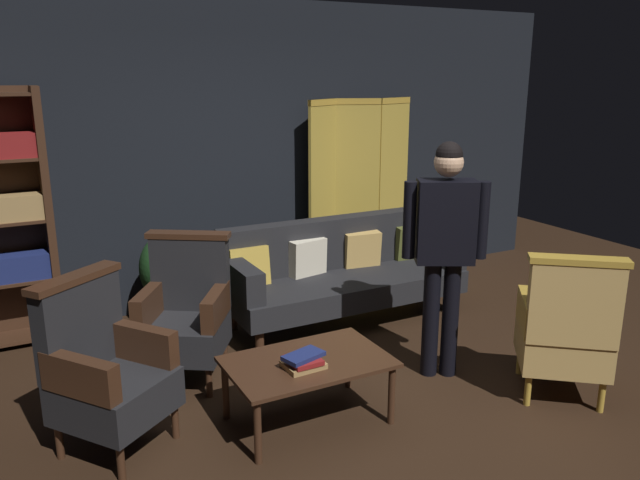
# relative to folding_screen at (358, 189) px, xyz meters

# --- Properties ---
(ground_plane) EXTENTS (10.00, 10.00, 0.00)m
(ground_plane) POSITION_rel_folding_screen_xyz_m (-1.22, -2.28, -0.99)
(ground_plane) COLOR black
(back_wall) EXTENTS (7.20, 0.10, 2.80)m
(back_wall) POSITION_rel_folding_screen_xyz_m (-1.22, 0.17, 0.41)
(back_wall) COLOR black
(back_wall) RESTS_ON ground_plane
(folding_screen) EXTENTS (1.28, 0.26, 1.90)m
(folding_screen) POSITION_rel_folding_screen_xyz_m (0.00, 0.00, 0.00)
(folding_screen) COLOR #B29338
(folding_screen) RESTS_ON ground_plane
(velvet_couch) EXTENTS (2.12, 0.78, 0.88)m
(velvet_couch) POSITION_rel_folding_screen_xyz_m (-0.67, -0.82, -0.53)
(velvet_couch) COLOR #382114
(velvet_couch) RESTS_ON ground_plane
(coffee_table) EXTENTS (1.00, 0.64, 0.42)m
(coffee_table) POSITION_rel_folding_screen_xyz_m (-1.70, -2.24, -0.61)
(coffee_table) COLOR #382114
(coffee_table) RESTS_ON ground_plane
(armchair_gilt_accent) EXTENTS (0.81, 0.81, 1.04)m
(armchair_gilt_accent) POSITION_rel_folding_screen_xyz_m (-0.04, -2.76, -0.50)
(armchair_gilt_accent) COLOR #B78E33
(armchair_gilt_accent) RESTS_ON ground_plane
(armchair_wing_left) EXTENTS (0.81, 0.81, 1.04)m
(armchair_wing_left) POSITION_rel_folding_screen_xyz_m (-2.86, -1.94, -0.50)
(armchair_wing_left) COLOR #382114
(armchair_wing_left) RESTS_ON ground_plane
(armchair_wing_right) EXTENTS (0.80, 0.80, 1.04)m
(armchair_wing_right) POSITION_rel_folding_screen_xyz_m (-2.20, -1.28, -0.50)
(armchair_wing_right) COLOR #382114
(armchair_wing_right) RESTS_ON ground_plane
(standing_figure) EXTENTS (0.53, 0.37, 1.70)m
(standing_figure) POSITION_rel_folding_screen_xyz_m (-0.57, -2.11, 0.04)
(standing_figure) COLOR black
(standing_figure) RESTS_ON ground_plane
(potted_plant) EXTENTS (0.56, 0.56, 0.85)m
(potted_plant) POSITION_rel_folding_screen_xyz_m (-2.03, -0.32, -0.49)
(potted_plant) COLOR brown
(potted_plant) RESTS_ON ground_plane
(book_tan_leather) EXTENTS (0.24, 0.20, 0.03)m
(book_tan_leather) POSITION_rel_folding_screen_xyz_m (-1.77, -2.32, -0.55)
(book_tan_leather) COLOR #9E7A47
(book_tan_leather) RESTS_ON coffee_table
(book_red_leather) EXTENTS (0.19, 0.21, 0.03)m
(book_red_leather) POSITION_rel_folding_screen_xyz_m (-1.77, -2.32, -0.52)
(book_red_leather) COLOR maroon
(book_red_leather) RESTS_ON book_tan_leather
(book_navy_cloth) EXTENTS (0.28, 0.20, 0.03)m
(book_navy_cloth) POSITION_rel_folding_screen_xyz_m (-1.77, -2.32, -0.49)
(book_navy_cloth) COLOR navy
(book_navy_cloth) RESTS_ON book_red_leather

